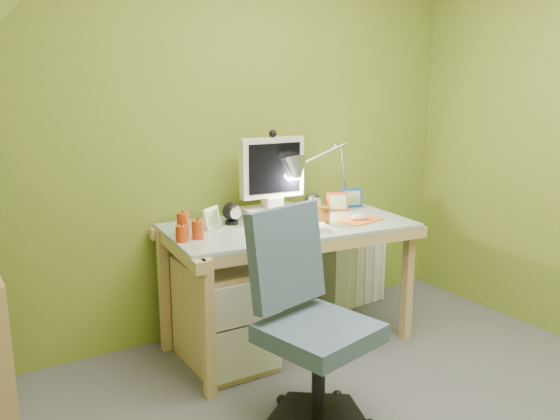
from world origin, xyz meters
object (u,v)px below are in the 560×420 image
monitor (272,170)px  radiator (352,271)px  desk_lamp (336,161)px  desk (288,285)px  task_chair (319,331)px

monitor → radiator: 1.06m
monitor → desk_lamp: desk_lamp is taller
desk → monitor: monitor is taller
desk → monitor: size_ratio=2.41×
task_chair → desk: bearing=53.7°
desk_lamp → desk: bearing=-165.5°
monitor → desk_lamp: (0.45, 0.00, 0.02)m
desk → radiator: size_ratio=3.02×
radiator → desk: bearing=-160.4°
desk_lamp → task_chair: bearing=-136.6°
desk → desk_lamp: 0.81m
desk → task_chair: task_chair is taller
radiator → monitor: bearing=-173.6°
desk_lamp → task_chair: size_ratio=0.65×
desk → task_chair: size_ratio=1.49×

